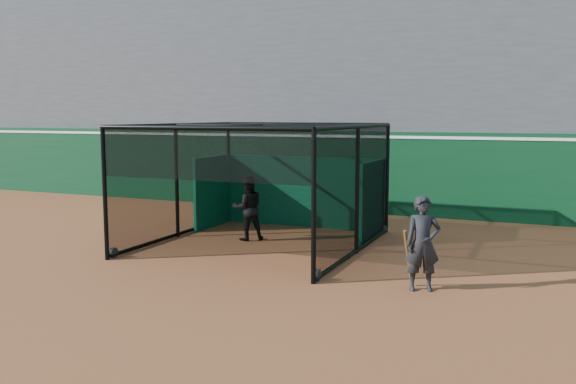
% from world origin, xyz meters
% --- Properties ---
extents(ground, '(120.00, 120.00, 0.00)m').
position_xyz_m(ground, '(0.00, 0.00, 0.00)').
color(ground, brown).
rests_on(ground, ground).
extents(outfield_wall, '(50.00, 0.50, 2.50)m').
position_xyz_m(outfield_wall, '(0.00, 8.50, 1.29)').
color(outfield_wall, '#0A371A').
rests_on(outfield_wall, ground).
extents(grandstand, '(50.00, 7.85, 8.95)m').
position_xyz_m(grandstand, '(0.00, 12.27, 4.48)').
color(grandstand, '#4C4C4F').
rests_on(grandstand, ground).
extents(batting_cage, '(4.69, 5.37, 2.76)m').
position_xyz_m(batting_cage, '(-0.83, 2.97, 1.38)').
color(batting_cage, black).
rests_on(batting_cage, ground).
extents(batter, '(0.96, 0.93, 1.56)m').
position_xyz_m(batter, '(-1.36, 3.30, 0.78)').
color(batter, black).
rests_on(batter, ground).
extents(on_deck_player, '(0.70, 0.59, 1.64)m').
position_xyz_m(on_deck_player, '(3.32, 0.67, 0.82)').
color(on_deck_player, black).
rests_on(on_deck_player, ground).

